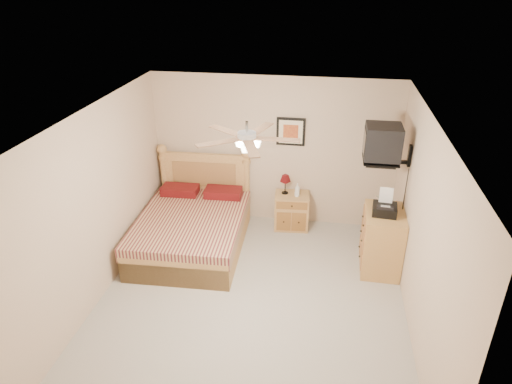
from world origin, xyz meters
TOP-DOWN VIEW (x-y plane):
  - floor at (0.00, 0.00)m, footprint 4.50×4.50m
  - ceiling at (0.00, 0.00)m, footprint 4.00×4.50m
  - wall_back at (0.00, 2.25)m, footprint 4.00×0.04m
  - wall_front at (0.00, -2.25)m, footprint 4.00×0.04m
  - wall_left at (-2.00, 0.00)m, footprint 0.04×4.50m
  - wall_right at (2.00, 0.00)m, footprint 0.04×4.50m
  - bed at (-1.13, 1.12)m, footprint 1.62×2.09m
  - nightstand at (0.35, 2.00)m, footprint 0.59×0.46m
  - table_lamp at (0.22, 2.04)m, footprint 0.21×0.21m
  - lotion_bottle at (0.43, 1.96)m, footprint 0.10×0.10m
  - framed_picture at (0.27, 2.23)m, footprint 0.46×0.04m
  - dresser at (1.73, 1.05)m, footprint 0.56×0.79m
  - fax_machine at (1.70, 1.01)m, footprint 0.35×0.37m
  - magazine_lower at (1.67, 1.35)m, footprint 0.26×0.32m
  - magazine_upper at (1.66, 1.37)m, footprint 0.25×0.29m
  - wall_tv at (1.75, 1.34)m, footprint 0.56×0.46m
  - ceiling_fan at (0.00, -0.20)m, footprint 1.14×1.14m

SIDE VIEW (x-z plane):
  - floor at x=0.00m, z-range 0.00..0.00m
  - nightstand at x=0.35m, z-range 0.00..0.61m
  - dresser at x=1.73m, z-range 0.00..0.92m
  - bed at x=-1.13m, z-range 0.00..1.32m
  - lotion_bottle at x=0.43m, z-range 0.61..0.84m
  - table_lamp at x=0.22m, z-range 0.61..0.94m
  - magazine_lower at x=1.67m, z-range 0.92..0.94m
  - magazine_upper at x=1.66m, z-range 0.94..0.96m
  - fax_machine at x=1.70m, z-range 0.92..1.26m
  - wall_back at x=0.00m, z-range 0.00..2.50m
  - wall_front at x=0.00m, z-range 0.00..2.50m
  - wall_left at x=-2.00m, z-range 0.00..2.50m
  - wall_right at x=2.00m, z-range 0.00..2.50m
  - framed_picture at x=0.27m, z-range 1.39..1.85m
  - wall_tv at x=1.75m, z-range 1.52..2.10m
  - ceiling_fan at x=0.00m, z-range 2.22..2.50m
  - ceiling at x=0.00m, z-range 2.48..2.52m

